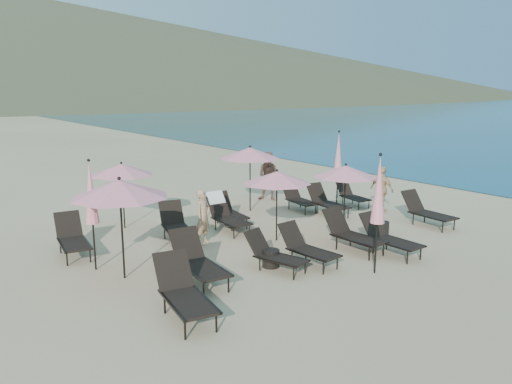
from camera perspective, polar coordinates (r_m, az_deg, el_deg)
ground at (r=13.12m, az=10.35°, el=-7.06°), size 800.00×800.00×0.00m
volcanic_headland at (r=322.02m, az=-23.10°, el=14.87°), size 690.00×690.00×55.00m
lounger_0 at (r=9.54m, az=-8.28°, el=-11.18°), size 0.98×1.92×1.06m
lounger_1 at (r=11.09m, az=-6.67°, el=-7.79°), size 0.85×1.89×1.06m
lounger_2 at (r=11.75m, az=2.06°, el=-7.02°), size 0.96×1.62×0.88m
lounger_3 at (r=13.30m, az=14.92°, el=-4.94°), size 0.66×1.70×0.98m
lounger_4 at (r=13.36m, az=10.88°, el=-4.59°), size 0.71×1.78×1.02m
lounger_5 at (r=16.36m, az=18.92°, el=-2.02°), size 0.79×1.79×1.00m
lounger_6 at (r=13.61m, az=-20.26°, el=-4.88°), size 0.88×1.79×0.99m
lounger_7 at (r=14.11m, az=-9.13°, el=-3.67°), size 1.09×1.86×1.00m
lounger_8 at (r=14.97m, az=-3.49°, el=-2.46°), size 0.72×1.77×1.08m
lounger_9 at (r=15.64m, az=-3.21°, el=-2.13°), size 0.83×1.69×0.94m
lounger_10 at (r=17.50m, az=4.91°, el=-0.69°), size 0.78×1.64×0.91m
lounger_11 at (r=17.02m, az=8.07°, el=-1.03°), size 0.77×1.73×0.97m
lounger_12 at (r=18.47m, az=10.89°, el=-0.30°), size 0.78×1.53×0.84m
lounger_13 at (r=12.21m, az=5.81°, el=-6.24°), size 0.75×1.65×0.92m
umbrella_open_0 at (r=11.22m, az=-15.32°, el=0.36°), size 2.16×2.16×2.32m
umbrella_open_1 at (r=13.67m, az=2.40°, el=1.67°), size 1.89×1.89×2.03m
umbrella_open_2 at (r=14.78m, az=10.20°, el=2.34°), size 1.91×1.91×2.05m
umbrella_open_3 at (r=15.43m, az=-15.11°, el=2.50°), size 1.90×1.90×2.05m
umbrella_open_4 at (r=17.03m, az=-0.69°, el=4.47°), size 2.13×2.13×2.29m
umbrella_closed_0 at (r=11.48m, az=13.85°, el=0.16°), size 0.33×0.33×2.80m
umbrella_closed_1 at (r=16.89m, az=9.38°, el=4.07°), size 0.33×0.33×2.83m
umbrella_closed_2 at (r=12.00m, az=-18.37°, el=-0.15°), size 0.31×0.31×2.64m
side_table_0 at (r=12.01m, az=1.71°, el=-7.58°), size 0.42×0.42×0.43m
side_table_1 at (r=14.94m, az=14.22°, el=-4.07°), size 0.40×0.40×0.41m
beachgoer_a at (r=13.65m, az=-6.05°, el=-2.85°), size 0.66×0.57×1.53m
beachgoer_b at (r=18.87m, az=1.52°, el=1.81°), size 1.11×1.14×1.85m
beachgoer_c at (r=17.61m, az=14.19°, el=0.29°), size 0.41×0.94×1.58m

